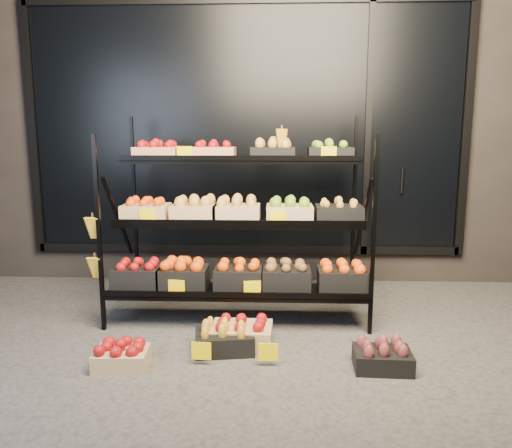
{
  "coord_description": "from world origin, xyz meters",
  "views": [
    {
      "loc": [
        0.31,
        -3.45,
        1.49
      ],
      "look_at": [
        0.14,
        0.55,
        0.78
      ],
      "focal_mm": 35.0,
      "sensor_mm": 36.0,
      "label": 1
    }
  ],
  "objects_px": {
    "display_rack": "(238,222)",
    "floor_crate_midright": "(242,332)",
    "floor_crate_midleft": "(224,338)",
    "floor_crate_left": "(121,355)"
  },
  "relations": [
    {
      "from": "display_rack",
      "to": "floor_crate_left",
      "type": "relative_size",
      "value": 6.16
    },
    {
      "from": "display_rack",
      "to": "floor_crate_midleft",
      "type": "height_order",
      "value": "display_rack"
    },
    {
      "from": "floor_crate_midleft",
      "to": "floor_crate_midright",
      "type": "bearing_deg",
      "value": 30.83
    },
    {
      "from": "display_rack",
      "to": "floor_crate_midright",
      "type": "bearing_deg",
      "value": -83.97
    },
    {
      "from": "display_rack",
      "to": "floor_crate_left",
      "type": "distance_m",
      "value": 1.44
    },
    {
      "from": "floor_crate_midright",
      "to": "floor_crate_left",
      "type": "bearing_deg",
      "value": -151.97
    },
    {
      "from": "floor_crate_left",
      "to": "floor_crate_midleft",
      "type": "relative_size",
      "value": 0.8
    },
    {
      "from": "floor_crate_left",
      "to": "floor_crate_midright",
      "type": "relative_size",
      "value": 0.81
    },
    {
      "from": "floor_crate_midleft",
      "to": "floor_crate_midright",
      "type": "height_order",
      "value": "floor_crate_midright"
    },
    {
      "from": "display_rack",
      "to": "floor_crate_left",
      "type": "bearing_deg",
      "value": -123.25
    }
  ]
}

